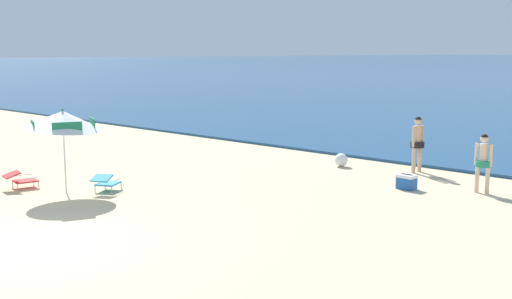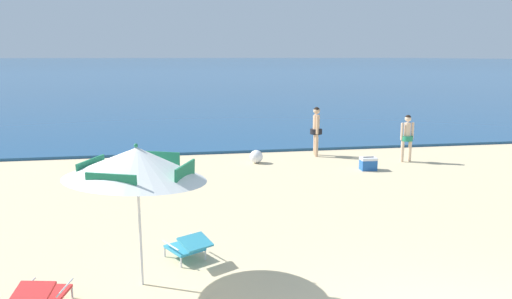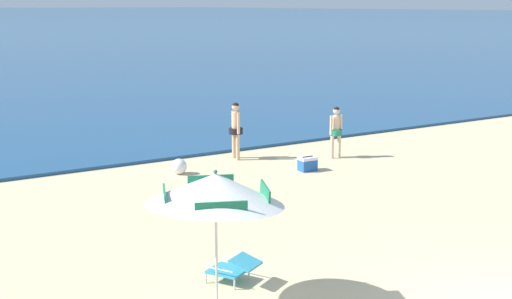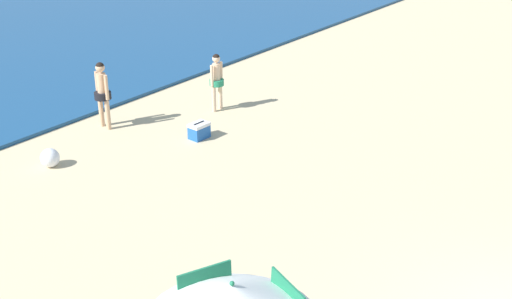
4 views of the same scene
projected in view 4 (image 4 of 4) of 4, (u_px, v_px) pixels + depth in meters
name	position (u px, v px, depth m)	size (l,w,h in m)	color
person_standing_near_shore	(102.00, 90.00, 17.40)	(0.43, 0.52, 1.76)	#D8A87F
person_standing_beside	(217.00, 78.00, 18.57)	(0.48, 0.39, 1.60)	beige
cooler_box	(199.00, 131.00, 17.12)	(0.51, 0.37, 0.43)	#1E56A8
beach_ball	(50.00, 158.00, 15.64)	(0.44, 0.44, 0.44)	white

